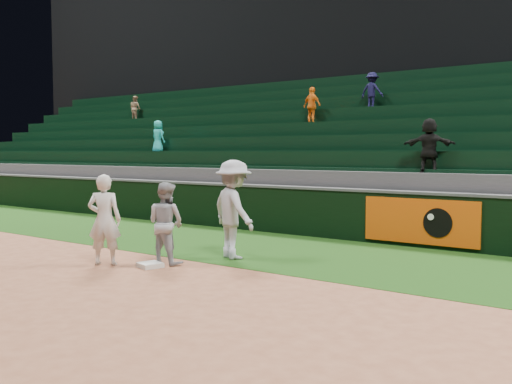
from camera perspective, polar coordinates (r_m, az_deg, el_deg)
ground at (r=10.63m, az=-9.58°, el=-7.60°), size 70.00×70.00×0.00m
foul_grass at (r=12.86m, az=0.12°, el=-5.51°), size 36.00×4.20×0.01m
upper_deck at (r=26.08m, az=19.72°, el=12.31°), size 40.00×12.00×12.00m
first_base at (r=10.80m, az=-10.55°, el=-7.19°), size 0.48×0.48×0.09m
first_baseman at (r=11.10m, az=-14.92°, el=-2.70°), size 0.75×0.70×1.72m
baserunner at (r=10.98m, az=-9.02°, el=-3.09°), size 0.80×0.64×1.56m
base_coach at (r=11.34m, az=-2.25°, el=-1.75°), size 1.45×1.16×1.97m
field_wall at (r=14.57m, az=5.32°, el=-1.90°), size 36.00×0.45×1.25m
stadium_seating at (r=17.85m, az=11.53°, el=2.55°), size 36.00×5.95×4.85m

